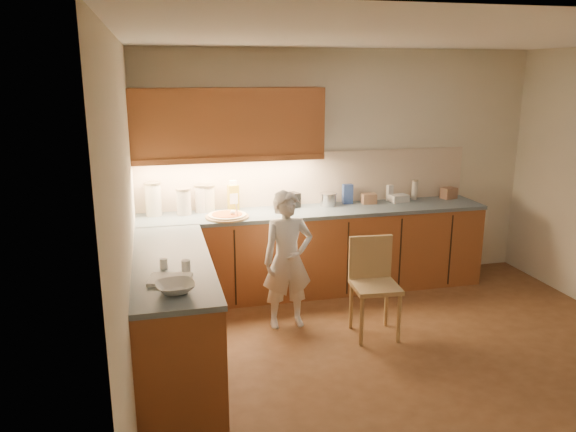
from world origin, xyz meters
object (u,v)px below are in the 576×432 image
object	(u,v)px
oil_jug	(233,197)
toaster	(288,201)
child	(288,260)
pizza_on_board	(227,216)
wooden_chair	(373,279)

from	to	relation	value
oil_jug	toaster	distance (m)	0.60
child	toaster	world-z (taller)	child
pizza_on_board	oil_jug	size ratio (longest dim) A/B	1.35
pizza_on_board	oil_jug	world-z (taller)	oil_jug
pizza_on_board	child	world-z (taller)	child
oil_jug	wooden_chair	bearing A→B (deg)	-49.81
pizza_on_board	oil_jug	bearing A→B (deg)	69.41
pizza_on_board	wooden_chair	distance (m)	1.61
pizza_on_board	wooden_chair	world-z (taller)	pizza_on_board
pizza_on_board	wooden_chair	xyz separation A→B (m)	(1.19, -1.00, -0.42)
wooden_chair	child	bearing A→B (deg)	160.22
child	oil_jug	xyz separation A→B (m)	(-0.36, 0.95, 0.41)
oil_jug	toaster	xyz separation A→B (m)	(0.59, -0.02, -0.07)
child	wooden_chair	xyz separation A→B (m)	(0.72, -0.33, -0.13)
child	oil_jug	world-z (taller)	child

